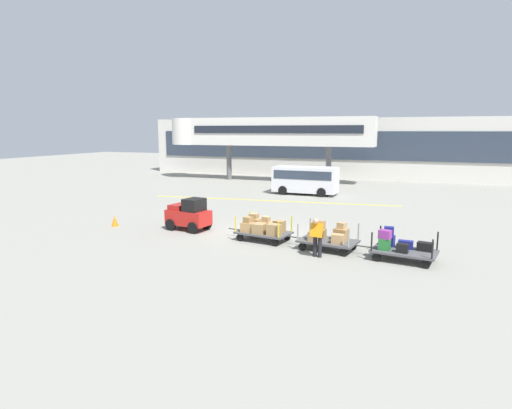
% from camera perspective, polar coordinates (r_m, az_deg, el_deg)
% --- Properties ---
extents(ground_plane, '(120.00, 120.00, 0.00)m').
position_cam_1_polar(ground_plane, '(20.65, 0.58, -3.73)').
color(ground_plane, gray).
extents(apron_lead_line, '(17.26, 2.15, 0.01)m').
position_cam_1_polar(apron_lead_line, '(29.90, 1.99, 0.50)').
color(apron_lead_line, yellow).
rests_on(apron_lead_line, ground_plane).
extents(terminal_building, '(44.37, 2.51, 6.04)m').
position_cam_1_polar(terminal_building, '(45.35, 12.37, 7.29)').
color(terminal_building, beige).
rests_on(terminal_building, ground_plane).
extents(jet_bridge, '(20.10, 3.00, 5.99)m').
position_cam_1_polar(jet_bridge, '(41.49, 0.46, 9.56)').
color(jet_bridge, silver).
rests_on(jet_bridge, ground_plane).
extents(baggage_tug, '(2.24, 1.50, 1.58)m').
position_cam_1_polar(baggage_tug, '(21.31, -8.85, -1.36)').
color(baggage_tug, red).
rests_on(baggage_tug, ground_plane).
extents(baggage_cart_lead, '(3.07, 1.73, 1.11)m').
position_cam_1_polar(baggage_cart_lead, '(19.08, 0.84, -3.12)').
color(baggage_cart_lead, '#4C4C4F').
rests_on(baggage_cart_lead, ground_plane).
extents(baggage_cart_middle, '(3.07, 1.73, 1.13)m').
position_cam_1_polar(baggage_cart_middle, '(17.91, 9.47, -4.19)').
color(baggage_cart_middle, '#4C4C4F').
rests_on(baggage_cart_middle, ground_plane).
extents(baggage_cart_tail, '(3.07, 1.73, 1.16)m').
position_cam_1_polar(baggage_cart_tail, '(17.15, 18.53, -5.29)').
color(baggage_cart_tail, '#4C4C4F').
rests_on(baggage_cart_tail, ground_plane).
extents(baggage_handler, '(0.47, 0.48, 1.56)m').
position_cam_1_polar(baggage_handler, '(16.67, 8.05, -4.06)').
color(baggage_handler, black).
rests_on(baggage_handler, ground_plane).
extents(shuttle_van, '(4.84, 2.05, 2.10)m').
position_cam_1_polar(shuttle_van, '(32.98, 6.53, 3.47)').
color(shuttle_van, silver).
rests_on(shuttle_van, ground_plane).
extents(safety_cone_near, '(0.36, 0.36, 0.55)m').
position_cam_1_polar(safety_cone_near, '(23.10, -18.14, -2.07)').
color(safety_cone_near, orange).
rests_on(safety_cone_near, ground_plane).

